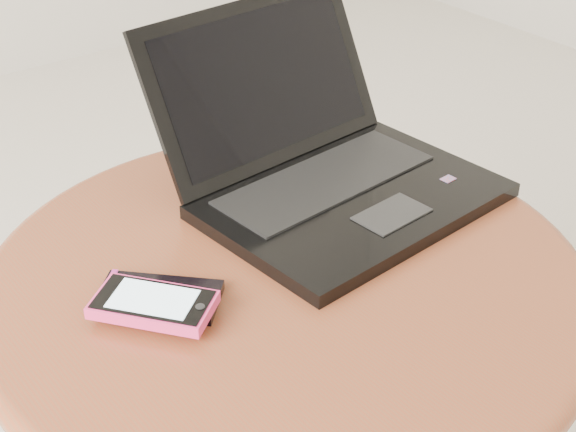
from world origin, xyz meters
TOP-DOWN VIEW (x-y plane):
  - table at (0.07, 0.09)m, footprint 0.64×0.64m
  - laptop at (0.20, 0.19)m, footprint 0.35×0.34m
  - phone_black at (-0.06, 0.12)m, footprint 0.13×0.13m
  - phone_pink at (-0.08, 0.10)m, footprint 0.12×0.13m

SIDE VIEW (x-z plane):
  - table at x=0.07m, z-range 0.14..0.65m
  - phone_black at x=-0.06m, z-range 0.51..0.52m
  - phone_pink at x=-0.08m, z-range 0.52..0.53m
  - laptop at x=0.20m, z-range 0.45..0.64m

